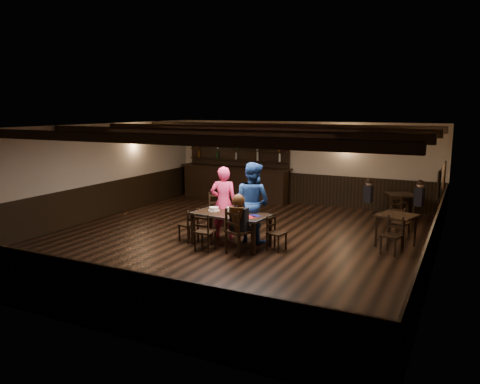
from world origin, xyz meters
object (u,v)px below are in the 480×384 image
at_px(chair_near_left, 203,229).
at_px(bar_counter, 236,178).
at_px(chair_near_right, 236,228).
at_px(dining_table, 231,216).
at_px(man_blue, 252,202).
at_px(cake, 214,209).
at_px(woman_pink, 224,203).

bearing_deg(chair_near_left, bar_counter, 110.03).
bearing_deg(chair_near_right, dining_table, 125.74).
xyz_separation_m(dining_table, bar_counter, (-2.44, 5.10, 0.04)).
height_order(dining_table, chair_near_left, chair_near_left).
xyz_separation_m(man_blue, cake, (-0.79, -0.45, -0.16)).
bearing_deg(man_blue, chair_near_left, 76.59).
bearing_deg(woman_pink, man_blue, 161.32).
relative_size(chair_near_left, bar_counter, 0.21).
distance_m(dining_table, cake, 0.51).
distance_m(chair_near_left, woman_pink, 1.23).
distance_m(cake, bar_counter, 5.38).
bearing_deg(chair_near_left, cake, 101.77).
relative_size(chair_near_left, cake, 3.17).
distance_m(chair_near_right, man_blue, 1.21).
bearing_deg(cake, chair_near_right, -36.60).
distance_m(chair_near_right, cake, 1.18).
xyz_separation_m(woman_pink, bar_counter, (-1.99, 4.62, -0.15)).
xyz_separation_m(dining_table, cake, (-0.49, 0.08, 0.11)).
relative_size(dining_table, chair_near_left, 2.14).
bearing_deg(woman_pink, chair_near_right, 106.56).
bearing_deg(bar_counter, dining_table, -64.42).
distance_m(dining_table, bar_counter, 5.66).
xyz_separation_m(man_blue, bar_counter, (-2.74, 4.57, -0.22)).
bearing_deg(dining_table, chair_near_right, -54.26).
xyz_separation_m(woman_pink, cake, (-0.04, -0.40, -0.09)).
height_order(dining_table, chair_near_right, chair_near_right).
relative_size(dining_table, man_blue, 0.97).
bearing_deg(bar_counter, cake, -68.78).
relative_size(dining_table, woman_pink, 1.04).
distance_m(chair_near_left, bar_counter, 6.16).
height_order(woman_pink, bar_counter, bar_counter).
height_order(dining_table, woman_pink, woman_pink).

